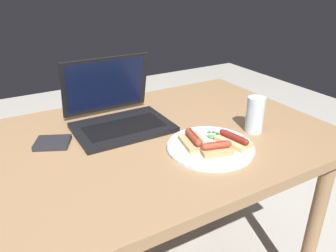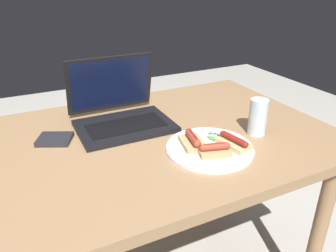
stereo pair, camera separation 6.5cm
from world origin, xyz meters
The scene contains 9 objects.
desk centered at (0.00, 0.00, 0.68)m, with size 1.46×0.86×0.76m.
laptop centered at (0.02, 0.14, 0.81)m, with size 0.34×0.30×0.24m.
plate centered at (0.21, -0.18, 0.77)m, with size 0.29×0.29×0.02m.
sausage_toast_left centered at (0.17, -0.14, 0.79)m, with size 0.09×0.12×0.04m.
sausage_toast_middle centered at (0.28, -0.21, 0.79)m, with size 0.08×0.12×0.04m.
sausage_toast_right centered at (0.20, -0.23, 0.79)m, with size 0.11×0.08×0.04m.
salad_pile centered at (0.26, -0.14, 0.78)m, with size 0.06×0.09×0.01m.
drinking_glass centered at (0.43, -0.15, 0.83)m, with size 0.06×0.06×0.13m.
external_drive centered at (-0.23, 0.11, 0.77)m, with size 0.14×0.13×0.02m.
Camera 2 is at (-0.32, -0.95, 1.29)m, focal length 35.00 mm.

